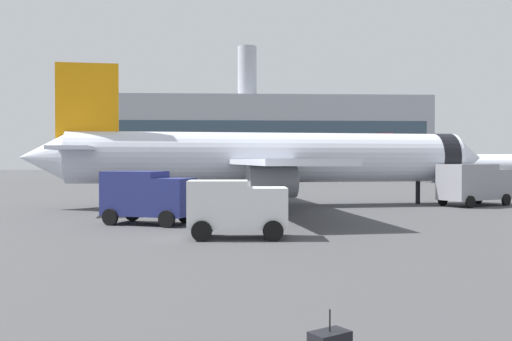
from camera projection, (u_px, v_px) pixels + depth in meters
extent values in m
cylinder|color=silver|center=(271.00, 158.00, 42.78)|extent=(30.24, 7.27, 3.80)
cone|color=silver|center=(467.00, 158.00, 45.48)|extent=(2.80, 3.87, 3.61)
cone|color=silver|center=(43.00, 157.00, 40.01)|extent=(3.58, 3.77, 3.42)
cylinder|color=black|center=(441.00, 158.00, 45.12)|extent=(1.84, 4.01, 3.88)
cube|color=silver|center=(243.00, 161.00, 50.50)|extent=(6.63, 16.45, 0.36)
cube|color=silver|center=(280.00, 162.00, 34.73)|extent=(6.63, 16.45, 0.36)
cylinder|color=gray|center=(247.00, 176.00, 48.06)|extent=(3.43, 2.56, 2.20)
cylinder|color=gray|center=(272.00, 181.00, 37.22)|extent=(3.43, 2.56, 2.20)
cube|color=orange|center=(87.00, 108.00, 40.46)|extent=(4.41, 0.87, 6.40)
cube|color=silver|center=(86.00, 150.00, 43.59)|extent=(3.28, 6.26, 0.24)
cube|color=silver|center=(74.00, 148.00, 37.28)|extent=(3.28, 6.26, 0.24)
cylinder|color=black|center=(418.00, 193.00, 44.84)|extent=(0.36, 0.36, 1.80)
cylinder|color=black|center=(240.00, 193.00, 44.86)|extent=(0.44, 0.44, 1.80)
cylinder|color=black|center=(250.00, 196.00, 40.13)|extent=(0.44, 0.44, 1.80)
cylinder|color=silver|center=(446.00, 163.00, 96.85)|extent=(22.37, 14.21, 3.03)
cone|color=silver|center=(370.00, 163.00, 102.65)|extent=(3.55, 3.62, 2.72)
cube|color=silver|center=(446.00, 164.00, 102.93)|extent=(9.51, 13.00, 0.29)
cube|color=silver|center=(435.00, 165.00, 91.48)|extent=(9.51, 13.00, 0.29)
cylinder|color=gray|center=(444.00, 170.00, 101.16)|extent=(3.08, 2.77, 1.75)
cylinder|color=gray|center=(437.00, 171.00, 93.29)|extent=(3.08, 2.77, 1.75)
cube|color=red|center=(384.00, 147.00, 101.52)|extent=(3.20, 1.95, 5.10)
cube|color=silver|center=(385.00, 160.00, 104.02)|extent=(4.12, 5.18, 0.19)
cube|color=silver|center=(378.00, 160.00, 99.45)|extent=(4.12, 5.18, 0.19)
cylinder|color=black|center=(506.00, 177.00, 92.70)|extent=(0.29, 0.29, 1.43)
cylinder|color=black|center=(437.00, 176.00, 99.31)|extent=(0.35, 0.35, 1.43)
cylinder|color=black|center=(434.00, 176.00, 95.88)|extent=(0.35, 0.35, 1.43)
cube|color=navy|center=(174.00, 197.00, 30.11)|extent=(2.35, 2.65, 2.04)
cube|color=#1E232D|center=(186.00, 188.00, 29.88)|extent=(0.78, 1.88, 0.84)
cube|color=navy|center=(135.00, 193.00, 30.85)|extent=(3.70, 3.17, 2.40)
cylinder|color=black|center=(186.00, 215.00, 31.19)|extent=(0.92, 0.53, 0.90)
cylinder|color=black|center=(167.00, 219.00, 29.00)|extent=(0.92, 0.53, 0.90)
cylinder|color=black|center=(132.00, 213.00, 32.22)|extent=(0.92, 0.53, 0.90)
cylinder|color=black|center=(110.00, 217.00, 30.04)|extent=(0.92, 0.53, 0.90)
cube|color=gray|center=(492.00, 184.00, 44.16)|extent=(2.62, 2.91, 2.29)
cube|color=#1E232D|center=(498.00, 177.00, 44.52)|extent=(1.10, 1.94, 0.95)
cube|color=gray|center=(467.00, 182.00, 42.60)|extent=(4.94, 4.16, 2.70)
cylinder|color=black|center=(478.00, 198.00, 45.22)|extent=(0.90, 0.62, 0.90)
cylinder|color=black|center=(506.00, 200.00, 43.09)|extent=(0.90, 0.62, 0.90)
cylinder|color=black|center=(443.00, 200.00, 43.04)|extent=(0.90, 0.62, 0.90)
cylinder|color=black|center=(470.00, 202.00, 40.91)|extent=(0.90, 0.62, 0.90)
cube|color=white|center=(267.00, 207.00, 25.21)|extent=(1.82, 2.05, 1.78)
cube|color=#1E232D|center=(284.00, 198.00, 25.22)|extent=(0.13, 1.80, 0.74)
cube|color=white|center=(218.00, 204.00, 25.16)|extent=(2.70, 2.07, 2.10)
cylinder|color=black|center=(271.00, 225.00, 26.28)|extent=(0.91, 0.25, 0.90)
cylinder|color=black|center=(273.00, 231.00, 24.18)|extent=(0.91, 0.25, 0.90)
cylinder|color=black|center=(205.00, 225.00, 26.21)|extent=(0.91, 0.25, 0.90)
cylinder|color=black|center=(202.00, 231.00, 24.11)|extent=(0.91, 0.25, 0.90)
cube|color=#F2590C|center=(172.00, 204.00, 44.95)|extent=(0.44, 0.44, 0.04)
cone|color=#F2590C|center=(172.00, 199.00, 44.94)|extent=(0.36, 0.36, 0.69)
cylinder|color=white|center=(172.00, 199.00, 44.94)|extent=(0.23, 0.23, 0.10)
cube|color=#F2590C|center=(117.00, 201.00, 47.29)|extent=(0.44, 0.44, 0.04)
cone|color=#F2590C|center=(117.00, 198.00, 47.28)|extent=(0.36, 0.36, 0.60)
cylinder|color=white|center=(117.00, 197.00, 47.28)|extent=(0.23, 0.23, 0.10)
cube|color=#F2590C|center=(164.00, 202.00, 46.26)|extent=(0.44, 0.44, 0.04)
cone|color=#F2590C|center=(164.00, 198.00, 46.25)|extent=(0.36, 0.36, 0.67)
cylinder|color=white|center=(164.00, 198.00, 46.25)|extent=(0.23, 0.23, 0.10)
cylinder|color=black|center=(330.00, 320.00, 9.06)|extent=(0.02, 0.02, 0.36)
cube|color=#9EA3AD|center=(266.00, 137.00, 131.27)|extent=(73.90, 17.63, 17.97)
cube|color=#334756|center=(269.00, 139.00, 122.43)|extent=(70.20, 0.10, 8.09)
cylinder|color=#9EA3AD|center=(247.00, 72.00, 130.76)|extent=(4.40, 4.40, 12.00)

